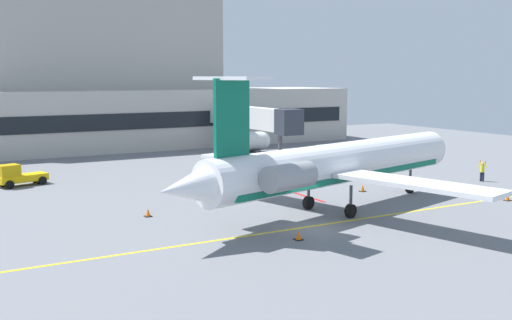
# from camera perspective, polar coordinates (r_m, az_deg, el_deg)

# --- Properties ---
(ground) EXTENTS (120.00, 120.00, 0.11)m
(ground) POSITION_cam_1_polar(r_m,az_deg,el_deg) (36.90, 4.91, -6.51)
(ground) COLOR slate
(terminal_building) EXTENTS (73.85, 14.32, 20.95)m
(terminal_building) POSITION_cam_1_polar(r_m,az_deg,el_deg) (79.30, -15.99, 6.48)
(terminal_building) COLOR #B7B2A8
(terminal_building) RESTS_ON ground
(jet_bridge_west) EXTENTS (2.40, 18.68, 5.82)m
(jet_bridge_west) POSITION_cam_1_polar(r_m,az_deg,el_deg) (68.17, -0.30, 4.01)
(jet_bridge_west) COLOR silver
(jet_bridge_west) RESTS_ON ground
(regional_jet) EXTENTS (28.90, 23.49, 9.15)m
(regional_jet) POSITION_cam_1_polar(r_m,az_deg,el_deg) (40.74, 7.59, -0.39)
(regional_jet) COLOR white
(regional_jet) RESTS_ON ground
(baggage_tug) EXTENTS (4.27, 2.61, 1.89)m
(baggage_tug) POSITION_cam_1_polar(r_m,az_deg,el_deg) (54.06, -21.73, -1.41)
(baggage_tug) COLOR #E5B20C
(baggage_tug) RESTS_ON ground
(fuel_tank) EXTENTS (6.33, 2.58, 2.50)m
(fuel_tank) POSITION_cam_1_polar(r_m,az_deg,el_deg) (72.15, -1.00, 1.80)
(fuel_tank) COLOR white
(fuel_tank) RESTS_ON ground
(marshaller) EXTENTS (0.34, 0.82, 1.85)m
(marshaller) POSITION_cam_1_polar(r_m,az_deg,el_deg) (56.12, 20.73, -0.97)
(marshaller) COLOR #191E33
(marshaller) RESTS_ON ground
(safety_cone_alpha) EXTENTS (0.47, 0.47, 0.55)m
(safety_cone_alpha) POSITION_cam_1_polar(r_m,az_deg,el_deg) (48.76, 10.11, -2.68)
(safety_cone_alpha) COLOR orange
(safety_cone_alpha) RESTS_ON ground
(safety_cone_bravo) EXTENTS (0.47, 0.47, 0.55)m
(safety_cone_bravo) POSITION_cam_1_polar(r_m,az_deg,el_deg) (48.28, 22.81, -3.29)
(safety_cone_bravo) COLOR orange
(safety_cone_bravo) RESTS_ON ground
(safety_cone_charlie) EXTENTS (0.47, 0.47, 0.55)m
(safety_cone_charlie) POSITION_cam_1_polar(r_m,az_deg,el_deg) (40.15, -10.24, -4.98)
(safety_cone_charlie) COLOR orange
(safety_cone_charlie) RESTS_ON ground
(safety_cone_delta) EXTENTS (0.47, 0.47, 0.55)m
(safety_cone_delta) POSITION_cam_1_polar(r_m,az_deg,el_deg) (34.11, 4.06, -7.19)
(safety_cone_delta) COLOR orange
(safety_cone_delta) RESTS_ON ground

